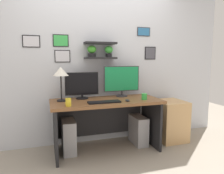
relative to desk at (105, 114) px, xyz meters
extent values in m
plane|color=gray|center=(0.00, -0.05, -0.54)|extent=(8.00, 8.00, 0.00)
cube|color=silver|center=(0.00, 0.39, 0.81)|extent=(4.40, 0.04, 2.70)
cube|color=black|center=(0.00, 0.27, 0.81)|extent=(0.48, 0.20, 0.03)
cube|color=black|center=(0.00, 0.27, 1.03)|extent=(0.48, 0.20, 0.03)
cylinder|color=black|center=(-0.13, 0.27, 0.85)|extent=(0.12, 0.12, 0.06)
ellipsoid|color=green|center=(-0.13, 0.27, 0.94)|extent=(0.13, 0.13, 0.12)
cylinder|color=black|center=(0.13, 0.27, 0.85)|extent=(0.10, 0.10, 0.06)
ellipsoid|color=green|center=(0.13, 0.27, 0.94)|extent=(0.13, 0.13, 0.12)
cube|color=#2D2D33|center=(0.77, 0.36, 1.24)|extent=(0.23, 0.02, 0.15)
cube|color=teal|center=(0.77, 0.36, 1.24)|extent=(0.21, 0.00, 0.12)
cube|color=black|center=(-0.56, 0.36, 0.84)|extent=(0.23, 0.02, 0.18)
cube|color=silver|center=(-0.56, 0.36, 0.84)|extent=(0.21, 0.00, 0.16)
cube|color=black|center=(-0.58, 0.36, 1.06)|extent=(0.23, 0.02, 0.18)
cube|color=green|center=(-0.58, 0.36, 1.06)|extent=(0.20, 0.00, 0.16)
cube|color=black|center=(-0.99, 0.36, 1.04)|extent=(0.24, 0.02, 0.17)
cube|color=silver|center=(-0.99, 0.36, 1.04)|extent=(0.21, 0.00, 0.15)
cube|color=black|center=(0.90, 0.36, 0.89)|extent=(0.20, 0.02, 0.21)
cube|color=#4C4C56|center=(0.90, 0.36, 0.89)|extent=(0.17, 0.00, 0.19)
cube|color=brown|center=(0.00, -0.05, 0.19)|extent=(1.56, 0.68, 0.04)
cube|color=black|center=(-0.72, -0.05, -0.18)|extent=(0.04, 0.62, 0.71)
cube|color=black|center=(0.72, -0.05, -0.18)|extent=(0.04, 0.62, 0.71)
cube|color=black|center=(0.00, 0.25, -0.15)|extent=(1.36, 0.02, 0.50)
cylinder|color=black|center=(-0.31, 0.16, 0.22)|extent=(0.18, 0.18, 0.02)
cylinder|color=black|center=(-0.31, 0.16, 0.25)|extent=(0.03, 0.03, 0.05)
cube|color=black|center=(-0.31, 0.17, 0.43)|extent=(0.49, 0.02, 0.33)
cube|color=black|center=(-0.31, 0.15, 0.43)|extent=(0.47, 0.00, 0.31)
cylinder|color=#2D2D33|center=(0.31, 0.16, 0.22)|extent=(0.18, 0.18, 0.02)
cylinder|color=#2D2D33|center=(0.31, 0.16, 0.27)|extent=(0.03, 0.03, 0.08)
cube|color=#2D2D33|center=(0.31, 0.17, 0.49)|extent=(0.57, 0.02, 0.39)
cube|color=#198C4C|center=(0.31, 0.15, 0.49)|extent=(0.55, 0.00, 0.37)
cube|color=black|center=(-0.08, -0.22, 0.22)|extent=(0.44, 0.14, 0.02)
ellipsoid|color=#2D2D33|center=(0.25, -0.24, 0.23)|extent=(0.06, 0.09, 0.03)
cylinder|color=black|center=(-0.62, 0.05, 0.22)|extent=(0.13, 0.13, 0.02)
cylinder|color=black|center=(-0.62, 0.05, 0.40)|extent=(0.02, 0.02, 0.34)
cone|color=white|center=(-0.62, 0.05, 0.63)|extent=(0.21, 0.21, 0.12)
cube|color=yellow|center=(-0.55, -0.16, 0.22)|extent=(0.07, 0.14, 0.01)
cylinder|color=green|center=(0.53, -0.19, 0.26)|extent=(0.08, 0.08, 0.09)
cylinder|color=yellow|center=(-0.56, -0.29, 0.26)|extent=(0.07, 0.07, 0.10)
cube|color=tan|center=(1.12, 0.03, -0.21)|extent=(0.44, 0.50, 0.65)
cube|color=#99999E|center=(-0.54, 0.05, -0.30)|extent=(0.18, 0.40, 0.47)
cube|color=#99999E|center=(0.55, 0.04, -0.32)|extent=(0.18, 0.40, 0.44)
camera|label=1|loc=(-0.82, -2.90, 0.80)|focal=33.79mm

